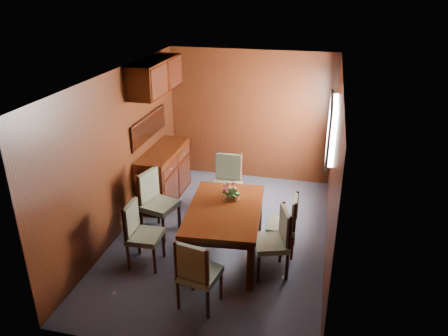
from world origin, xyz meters
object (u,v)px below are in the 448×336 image
(chair_left_near, at_px, (140,230))
(flower_centerpiece, at_px, (231,191))
(dining_table, at_px, (225,215))
(chair_right_near, at_px, (276,238))
(sideboard, at_px, (164,174))
(chair_head, at_px, (197,271))

(chair_left_near, height_order, flower_centerpiece, flower_centerpiece)
(dining_table, distance_m, chair_right_near, 0.77)
(sideboard, relative_size, chair_right_near, 1.52)
(sideboard, height_order, chair_right_near, chair_right_near)
(dining_table, relative_size, flower_centerpiece, 6.54)
(sideboard, xyz_separation_m, chair_left_near, (0.36, -1.86, 0.05))
(flower_centerpiece, bearing_deg, chair_right_near, -36.34)
(sideboard, bearing_deg, chair_head, -62.04)
(dining_table, height_order, chair_left_near, chair_left_near)
(chair_left_near, bearing_deg, sideboard, -171.85)
(dining_table, xyz_separation_m, flower_centerpiece, (0.02, 0.29, 0.22))
(chair_right_near, relative_size, flower_centerpiece, 3.74)
(sideboard, bearing_deg, flower_centerpiece, -37.89)
(flower_centerpiece, bearing_deg, chair_head, -93.34)
(sideboard, relative_size, chair_head, 1.52)
(chair_right_near, xyz_separation_m, flower_centerpiece, (-0.70, 0.52, 0.33))
(sideboard, distance_m, chair_right_near, 2.67)
(chair_left_near, bearing_deg, chair_right_near, 94.85)
(dining_table, relative_size, chair_left_near, 1.78)
(sideboard, height_order, flower_centerpiece, flower_centerpiece)
(sideboard, xyz_separation_m, dining_table, (1.40, -1.39, 0.17))
(sideboard, distance_m, chair_head, 2.85)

